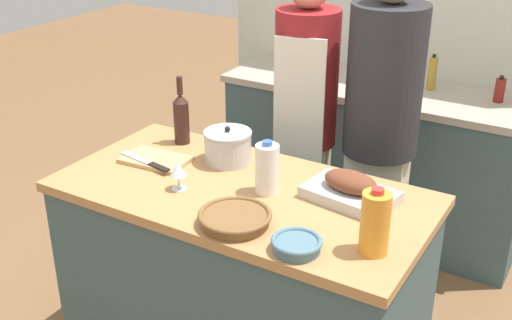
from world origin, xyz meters
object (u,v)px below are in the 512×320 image
juice_jug (375,223)px  roasting_pan (350,190)px  mixing_bowl (297,244)px  cutting_board (156,160)px  knife_chef (147,162)px  person_cook_aproned (305,118)px  wicker_basket (235,218)px  stock_pot (228,147)px  condiment_bottle_tall (500,90)px  person_cook_guest (381,126)px  wine_bottle_green (181,117)px  wine_glass_left (178,170)px  milk_jug (267,169)px  condiment_bottle_extra (432,73)px  condiment_bottle_short (301,55)px

juice_jug → roasting_pan: bearing=125.4°
roasting_pan → mixing_bowl: 0.41m
cutting_board → mixing_bowl: bearing=-20.2°
knife_chef → person_cook_aproned: 0.87m
wicker_basket → person_cook_aproned: size_ratio=0.16×
stock_pot → condiment_bottle_tall: bearing=59.2°
person_cook_aproned → stock_pot: bearing=-110.0°
mixing_bowl → roasting_pan: bearing=88.5°
cutting_board → mixing_bowl: 0.89m
roasting_pan → person_cook_guest: (-0.13, 0.66, 0.00)m
wicker_basket → person_cook_aproned: bearing=103.3°
wine_bottle_green → person_cook_guest: (0.74, 0.54, -0.08)m
wicker_basket → wine_glass_left: wine_glass_left is taller
person_cook_guest → juice_jug: bearing=-75.8°
condiment_bottle_tall → person_cook_guest: (-0.37, -0.77, -0.02)m
cutting_board → condiment_bottle_tall: size_ratio=2.03×
mixing_bowl → person_cook_aproned: 1.17m
roasting_pan → milk_jug: milk_jug is taller
milk_jug → wine_bottle_green: size_ratio=0.69×
roasting_pan → milk_jug: bearing=-160.9°
person_cook_guest → condiment_bottle_extra: bearing=84.8°
roasting_pan → wicker_basket: roasting_pan is taller
milk_jug → condiment_bottle_short: (-0.64, 1.53, -0.02)m
wine_glass_left → condiment_bottle_extra: 1.76m
milk_jug → wine_glass_left: 0.34m
person_cook_aproned → condiment_bottle_short: bearing=104.6°
cutting_board → juice_jug: (1.05, -0.18, 0.10)m
cutting_board → knife_chef: (-0.00, -0.06, 0.01)m
juice_jug → condiment_bottle_tall: (0.03, 1.71, -0.05)m
stock_pot → condiment_bottle_extra: bearing=72.1°
juice_jug → condiment_bottle_tall: juice_jug is taller
roasting_pan → condiment_bottle_extra: bearing=95.2°
cutting_board → condiment_bottle_extra: size_ratio=1.44×
wine_glass_left → knife_chef: 0.26m
juice_jug → condiment_bottle_short: size_ratio=1.29×
condiment_bottle_extra → wine_bottle_green: bearing=-119.1°
condiment_bottle_short → wine_bottle_green: bearing=-86.8°
wicker_basket → condiment_bottle_tall: (0.51, 1.80, 0.04)m
roasting_pan → wine_glass_left: bearing=-157.0°
cutting_board → condiment_bottle_short: condiment_bottle_short is taller
wine_bottle_green → knife_chef: 0.30m
wine_bottle_green → wicker_basket: bearing=-39.4°
cutting_board → condiment_bottle_tall: 1.87m
milk_jug → condiment_bottle_tall: milk_jug is taller
condiment_bottle_short → roasting_pan: bearing=-56.7°
milk_jug → wine_bottle_green: bearing=158.7°
knife_chef → milk_jug: bearing=6.1°
condiment_bottle_short → person_cook_aproned: size_ratio=0.11×
roasting_pan → stock_pot: 0.58m
roasting_pan → person_cook_aproned: person_cook_aproned is taller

